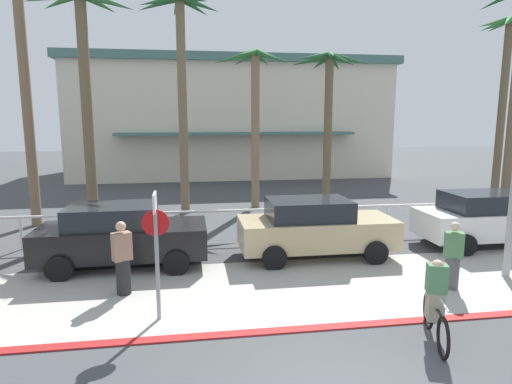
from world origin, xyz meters
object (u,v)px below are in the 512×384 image
palm_tree_1 (20,25)px  car_black_1 (121,235)px  cyclist_black_0 (436,302)px  car_tan_2 (315,227)px  palm_tree_3 (181,55)px  car_white_3 (488,218)px  palm_tree_4 (254,93)px  pedestrian_0 (453,259)px  pedestrian_1 (123,261)px  palm_tree_2 (84,57)px  stop_sign_bike_lane (156,238)px  palm_tree_7 (507,65)px  palm_tree_5 (328,91)px

palm_tree_1 → car_black_1: size_ratio=2.28×
cyclist_black_0 → car_tan_2: bearing=99.4°
palm_tree_3 → car_white_3: (9.39, -6.23, -5.54)m
palm_tree_4 → car_white_3: size_ratio=1.56×
palm_tree_3 → palm_tree_4: bearing=13.5°
pedestrian_0 → pedestrian_1: 7.57m
palm_tree_2 → cyclist_black_0: size_ratio=4.61×
stop_sign_bike_lane → palm_tree_7: size_ratio=0.30×
car_tan_2 → cyclist_black_0: car_tan_2 is taller
car_black_1 → pedestrian_1: 2.01m
palm_tree_1 → car_black_1: 9.04m
car_black_1 → cyclist_black_0: 7.88m
palm_tree_4 → car_black_1: bearing=-122.8°
palm_tree_3 → car_tan_2: palm_tree_3 is taller
palm_tree_2 → car_white_3: size_ratio=1.83×
palm_tree_3 → palm_tree_7: 14.89m
palm_tree_5 → stop_sign_bike_lane: bearing=-122.7°
palm_tree_7 → cyclist_black_0: size_ratio=4.89×
car_tan_2 → palm_tree_2: bearing=150.5°
palm_tree_3 → pedestrian_0: bearing=-56.4°
palm_tree_5 → palm_tree_1: bearing=-171.3°
palm_tree_1 → palm_tree_5: 12.05m
cyclist_black_0 → car_black_1: bearing=141.6°
car_black_1 → palm_tree_1: bearing=126.1°
pedestrian_1 → palm_tree_3: bearing=81.2°
cyclist_black_0 → palm_tree_1: bearing=134.6°
palm_tree_1 → car_white_3: palm_tree_1 is taller
stop_sign_bike_lane → palm_tree_2: bearing=110.2°
palm_tree_2 → stop_sign_bike_lane: bearing=-69.8°
palm_tree_5 → cyclist_black_0: size_ratio=3.87×
palm_tree_1 → pedestrian_0: (11.69, -8.06, -6.40)m
pedestrian_1 → palm_tree_2: bearing=107.1°
pedestrian_1 → palm_tree_4: bearing=64.7°
palm_tree_1 → palm_tree_7: palm_tree_1 is taller
car_black_1 → car_white_3: 11.03m
palm_tree_4 → pedestrian_0: (3.15, -10.08, -4.28)m
palm_tree_2 → palm_tree_5: palm_tree_2 is taller
palm_tree_3 → cyclist_black_0: 13.57m
car_black_1 → pedestrian_0: 8.33m
palm_tree_3 → palm_tree_4: (3.06, 0.74, -1.38)m
palm_tree_7 → car_white_3: (-5.49, -6.93, -5.48)m
palm_tree_4 → palm_tree_5: (3.20, -0.22, 0.10)m
palm_tree_3 → car_white_3: size_ratio=1.99×
car_white_3 → pedestrian_0: car_white_3 is taller
car_black_1 → pedestrian_0: size_ratio=2.73×
car_black_1 → car_tan_2: bearing=0.3°
stop_sign_bike_lane → palm_tree_5: size_ratio=0.38×
palm_tree_1 → stop_sign_bike_lane: bearing=-59.8°
palm_tree_2 → palm_tree_5: (9.39, 3.17, -0.80)m
palm_tree_1 → palm_tree_5: palm_tree_1 is taller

